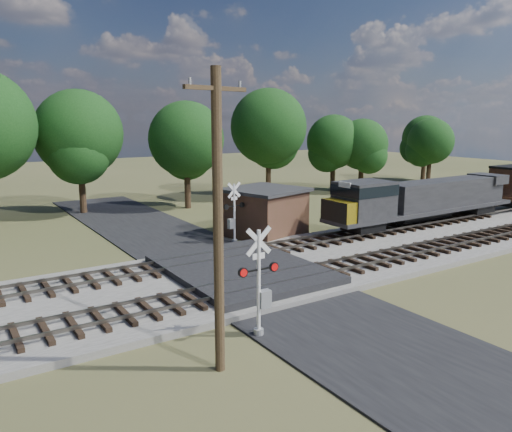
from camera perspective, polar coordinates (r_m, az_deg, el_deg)
ground at (r=25.74m, az=-1.15°, el=-7.27°), size 160.00×160.00×0.00m
ballast_bed at (r=32.22m, az=13.68°, el=-3.51°), size 140.00×10.00×0.30m
road at (r=25.73m, az=-1.15°, el=-7.18°), size 7.00×60.00×0.08m
crossing_panel at (r=26.05m, az=-1.74°, el=-6.32°), size 7.00×9.00×0.62m
track_near at (r=25.83m, az=7.15°, el=-6.33°), size 140.00×2.60×0.33m
track_far at (r=29.66m, az=0.92°, el=-3.93°), size 140.00×2.60×0.33m
crossing_signal_near at (r=18.82m, az=0.53°, el=-8.61°), size 1.72×0.37×4.27m
crossing_signal_far at (r=32.42m, az=-2.61°, el=-0.30°), size 1.65×0.38×4.09m
utility_pole at (r=15.47m, az=-4.37°, el=-0.18°), size 2.33×0.63×9.64m
equipment_shed at (r=34.80m, az=0.97°, el=0.50°), size 6.00×6.00×3.35m
treeline at (r=45.16m, az=-10.39°, el=8.73°), size 75.23×11.32×11.72m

